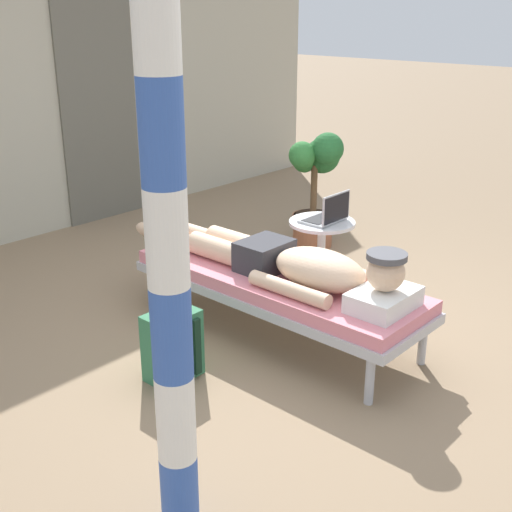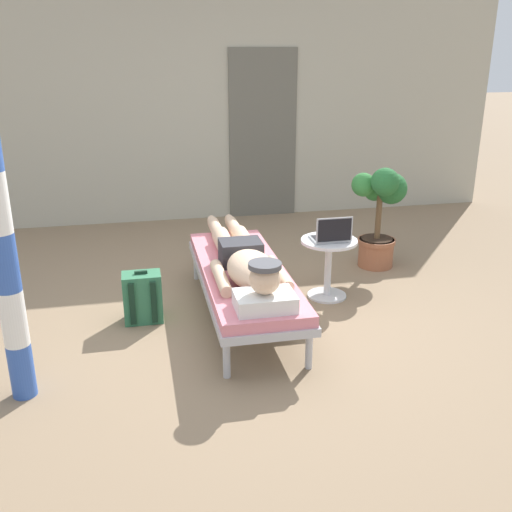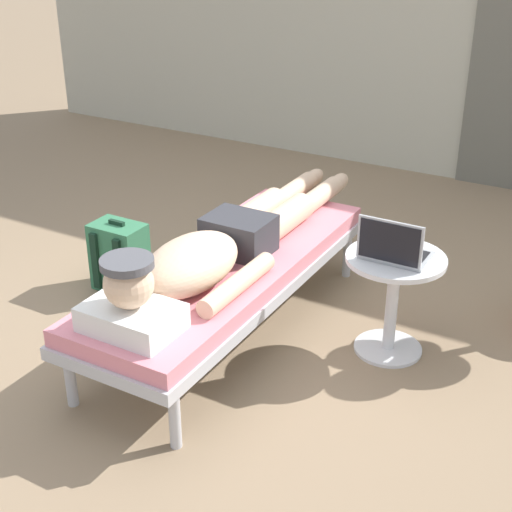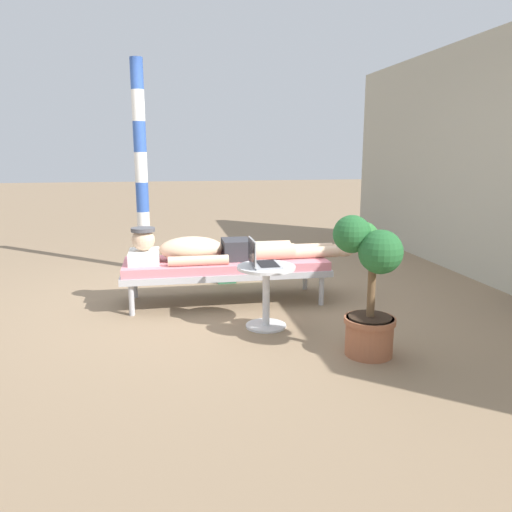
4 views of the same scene
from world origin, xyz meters
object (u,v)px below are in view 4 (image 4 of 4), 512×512
at_px(side_table, 266,286).
at_px(laptop, 260,259).
at_px(backpack, 226,264).
at_px(person_reclining, 216,249).
at_px(potted_plant, 370,278).
at_px(lounge_chair, 226,267).
at_px(porch_post, 141,167).

height_order(side_table, laptop, laptop).
bearing_deg(backpack, person_reclining, -13.58).
height_order(person_reclining, backpack, person_reclining).
height_order(person_reclining, laptop, laptop).
bearing_deg(potted_plant, lounge_chair, -150.87).
bearing_deg(side_table, laptop, -90.00).
bearing_deg(potted_plant, laptop, -137.73).
height_order(backpack, potted_plant, potted_plant).
distance_m(lounge_chair, side_table, 0.82).
height_order(laptop, potted_plant, potted_plant).
relative_size(side_table, laptop, 1.69).
relative_size(person_reclining, potted_plant, 2.14).
relative_size(lounge_chair, side_table, 3.75).
bearing_deg(person_reclining, side_table, 23.03).
bearing_deg(person_reclining, potted_plant, 31.82).
distance_m(side_table, porch_post, 2.73).
bearing_deg(potted_plant, person_reclining, -148.18).
xyz_separation_m(person_reclining, potted_plant, (1.50, 0.93, 0.05)).
height_order(laptop, porch_post, porch_post).
relative_size(laptop, potted_plant, 0.31).
height_order(lounge_chair, side_table, side_table).
height_order(side_table, potted_plant, potted_plant).
bearing_deg(person_reclining, porch_post, -155.08).
height_order(side_table, backpack, side_table).
xyz_separation_m(person_reclining, backpack, (-0.79, 0.19, -0.32)).
bearing_deg(backpack, potted_plant, 17.85).
distance_m(laptop, backpack, 1.63).
bearing_deg(porch_post, potted_plant, 28.41).
relative_size(lounge_chair, potted_plant, 1.93).
bearing_deg(laptop, backpack, -176.67).
relative_size(backpack, porch_post, 0.17).
distance_m(person_reclining, potted_plant, 1.76).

